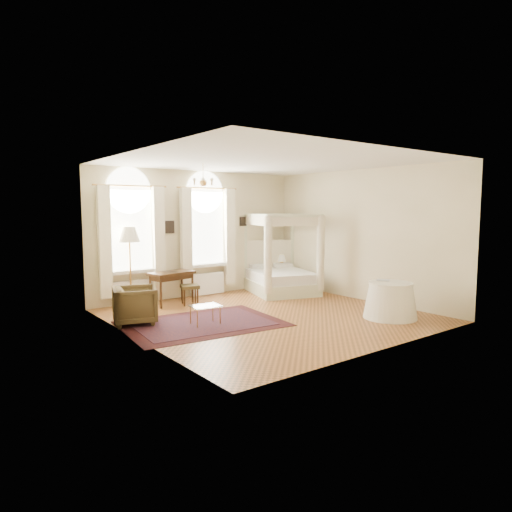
{
  "coord_description": "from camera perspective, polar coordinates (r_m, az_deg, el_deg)",
  "views": [
    {
      "loc": [
        -6.11,
        -7.56,
        2.33
      ],
      "look_at": [
        -0.05,
        0.4,
        1.27
      ],
      "focal_mm": 32.0,
      "sensor_mm": 36.0,
      "label": 1
    }
  ],
  "objects": [
    {
      "name": "coffee_table",
      "position": [
        9.21,
        -6.37,
        -6.4
      ],
      "size": [
        0.61,
        0.46,
        0.39
      ],
      "color": "white",
      "rests_on": "ground"
    },
    {
      "name": "book",
      "position": [
        10.13,
        15.54,
        -3.01
      ],
      "size": [
        0.3,
        0.33,
        0.03
      ],
      "primitive_type": "imported",
      "rotation": [
        0.0,
        0.0,
        0.5
      ],
      "color": "black",
      "rests_on": "side_table"
    },
    {
      "name": "writing_desk",
      "position": [
        11.2,
        -10.5,
        -2.54
      ],
      "size": [
        1.14,
        0.72,
        0.8
      ],
      "color": "#39210F",
      "rests_on": "ground"
    },
    {
      "name": "wall_pictures",
      "position": [
        12.23,
        -6.83,
        3.92
      ],
      "size": [
        2.54,
        0.03,
        0.39
      ],
      "color": "black",
      "rests_on": "room_walls"
    },
    {
      "name": "nightstand_lamp",
      "position": [
        13.54,
        3.21,
        -0.35
      ],
      "size": [
        0.25,
        0.25,
        0.37
      ],
      "color": "#B3803B",
      "rests_on": "nightstand"
    },
    {
      "name": "window_left",
      "position": [
        11.28,
        -15.28,
        1.53
      ],
      "size": [
        1.62,
        0.27,
        3.29
      ],
      "color": "white",
      "rests_on": "room_walls"
    },
    {
      "name": "floor_lamp",
      "position": [
        11.07,
        -15.54,
        2.11
      ],
      "size": [
        0.49,
        0.49,
        1.89
      ],
      "color": "#B3803B",
      "rests_on": "ground"
    },
    {
      "name": "laptop",
      "position": [
        11.1,
        -10.81,
        -1.95
      ],
      "size": [
        0.42,
        0.35,
        0.03
      ],
      "primitive_type": "imported",
      "rotation": [
        0.0,
        0.0,
        2.74
      ],
      "color": "black",
      "rests_on": "writing_desk"
    },
    {
      "name": "side_table",
      "position": [
        10.12,
        16.44,
        -5.35
      ],
      "size": [
        1.12,
        1.12,
        0.77
      ],
      "color": "white",
      "rests_on": "ground"
    },
    {
      "name": "canopy_bed",
      "position": [
        12.59,
        3.16,
        -2.37
      ],
      "size": [
        2.15,
        2.39,
        2.17
      ],
      "color": "beige",
      "rests_on": "ground"
    },
    {
      "name": "stool",
      "position": [
        11.14,
        -8.27,
        -3.99
      ],
      "size": [
        0.54,
        0.54,
        0.49
      ],
      "color": "#4D4221",
      "rests_on": "ground"
    },
    {
      "name": "ground",
      "position": [
        9.99,
        1.62,
        -7.46
      ],
      "size": [
        6.0,
        6.0,
        0.0
      ],
      "primitive_type": "plane",
      "color": "#A25F2F",
      "rests_on": "ground"
    },
    {
      "name": "room_walls",
      "position": [
        9.73,
        1.66,
        3.96
      ],
      "size": [
        6.0,
        6.0,
        6.0
      ],
      "color": "beige",
      "rests_on": "ground"
    },
    {
      "name": "oriental_rug",
      "position": [
        9.37,
        -6.73,
        -8.37
      ],
      "size": [
        3.31,
        2.54,
        0.01
      ],
      "color": "#390D10",
      "rests_on": "ground"
    },
    {
      "name": "chandelier",
      "position": [
        10.21,
        -6.63,
        9.22
      ],
      "size": [
        0.51,
        0.45,
        0.5
      ],
      "color": "#B3803B",
      "rests_on": "room_walls"
    },
    {
      "name": "armchair",
      "position": [
        9.53,
        -14.88,
        -5.97
      ],
      "size": [
        1.04,
        1.03,
        0.77
      ],
      "primitive_type": "imported",
      "rotation": [
        0.0,
        0.0,
        1.27
      ],
      "color": "#41341C",
      "rests_on": "ground"
    },
    {
      "name": "window_right",
      "position": [
        12.22,
        -6.12,
        2.04
      ],
      "size": [
        1.62,
        0.27,
        3.29
      ],
      "color": "white",
      "rests_on": "room_walls"
    },
    {
      "name": "nightstand",
      "position": [
        13.66,
        3.22,
        -2.58
      ],
      "size": [
        0.47,
        0.44,
        0.58
      ],
      "primitive_type": "cube",
      "rotation": [
        0.0,
        0.0,
        -0.2
      ],
      "color": "#39210F",
      "rests_on": "ground"
    }
  ]
}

